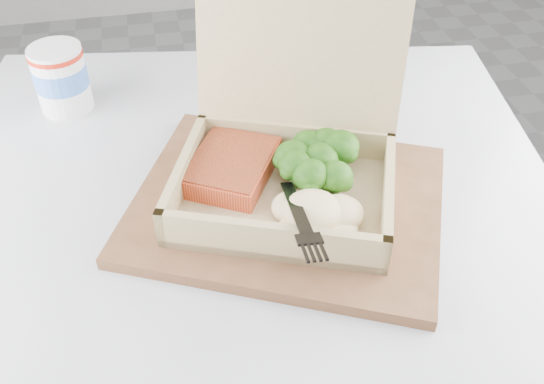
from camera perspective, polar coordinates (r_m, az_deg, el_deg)
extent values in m
plane|color=gray|center=(1.41, 8.50, -17.31)|extent=(4.00, 4.00, 0.00)
cylinder|color=black|center=(1.00, -2.06, -17.50)|extent=(0.08, 0.08, 0.69)
cube|color=#ADAFB8|center=(0.72, -2.74, -2.40)|extent=(0.88, 0.88, 0.03)
cube|color=brown|center=(0.70, 1.46, -1.07)|extent=(0.43, 0.40, 0.01)
cube|color=tan|center=(0.69, 1.09, -0.62)|extent=(0.29, 0.26, 0.01)
cube|color=#9C895B|center=(0.70, -8.24, 1.57)|extent=(0.08, 0.18, 0.05)
cube|color=#9C895B|center=(0.67, 10.80, -0.51)|extent=(0.08, 0.18, 0.05)
cube|color=#9C895B|center=(0.61, -0.13, -4.70)|extent=(0.23, 0.10, 0.05)
cube|color=#9C895B|center=(0.74, 2.14, 4.88)|extent=(0.23, 0.10, 0.05)
cube|color=tan|center=(0.70, 2.63, 13.16)|extent=(0.24, 0.13, 0.18)
cube|color=#DA4F2A|center=(0.71, -3.82, 2.39)|extent=(0.13, 0.14, 0.02)
ellipsoid|color=beige|center=(0.64, 3.84, -1.93)|extent=(0.11, 0.09, 0.04)
cube|color=black|center=(0.67, 1.33, 2.13)|extent=(0.02, 0.12, 0.04)
cube|color=black|center=(0.60, 2.71, -3.15)|extent=(0.03, 0.05, 0.02)
cylinder|color=silver|center=(0.90, -19.23, 10.04)|extent=(0.07, 0.07, 0.09)
cylinder|color=#3D6CC5|center=(0.90, -19.29, 10.29)|extent=(0.07, 0.07, 0.03)
cylinder|color=#B61C0C|center=(0.88, -19.78, 12.15)|extent=(0.07, 0.07, 0.01)
cube|color=white|center=(0.86, 3.51, 7.49)|extent=(0.14, 0.17, 0.00)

